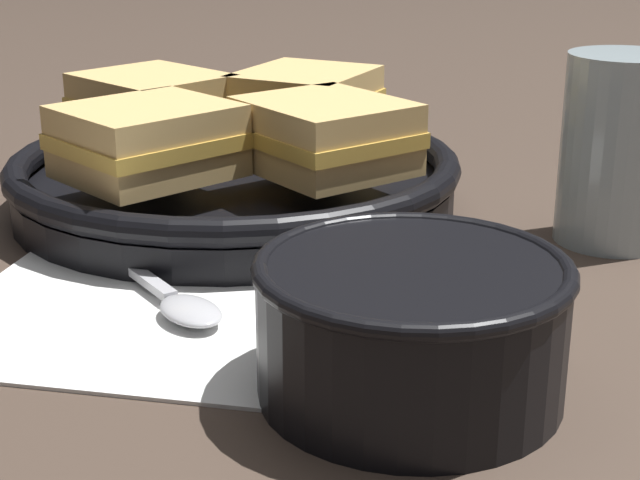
{
  "coord_description": "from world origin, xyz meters",
  "views": [
    {
      "loc": [
        0.18,
        -0.48,
        0.21
      ],
      "look_at": [
        0.0,
        -0.01,
        0.03
      ],
      "focal_mm": 55.0,
      "sensor_mm": 36.0,
      "label": 1
    }
  ],
  "objects_px": {
    "sandwich_near_right": "(325,136)",
    "sandwich_near_left": "(148,141)",
    "drinking_glass": "(619,150)",
    "soup_bowl": "(411,318)",
    "sandwich_far_right": "(153,105)",
    "sandwich_far_left": "(305,101)",
    "spoon": "(174,299)",
    "skillet": "(235,179)"
  },
  "relations": [
    {
      "from": "sandwich_near_right",
      "to": "sandwich_near_left",
      "type": "bearing_deg",
      "value": -152.46
    },
    {
      "from": "sandwich_near_right",
      "to": "drinking_glass",
      "type": "xyz_separation_m",
      "value": [
        0.18,
        0.05,
        -0.0
      ]
    },
    {
      "from": "soup_bowl",
      "to": "sandwich_far_right",
      "type": "bearing_deg",
      "value": 136.96
    },
    {
      "from": "sandwich_near_right",
      "to": "sandwich_far_right",
      "type": "bearing_deg",
      "value": 162.54
    },
    {
      "from": "sandwich_far_left",
      "to": "sandwich_far_right",
      "type": "relative_size",
      "value": 0.85
    },
    {
      "from": "spoon",
      "to": "sandwich_near_right",
      "type": "xyz_separation_m",
      "value": [
        0.03,
        0.16,
        0.06
      ]
    },
    {
      "from": "sandwich_near_left",
      "to": "soup_bowl",
      "type": "bearing_deg",
      "value": -34.64
    },
    {
      "from": "sandwich_far_right",
      "to": "drinking_glass",
      "type": "relative_size",
      "value": 1.08
    },
    {
      "from": "sandwich_near_right",
      "to": "drinking_glass",
      "type": "bearing_deg",
      "value": 14.17
    },
    {
      "from": "skillet",
      "to": "sandwich_far_left",
      "type": "distance_m",
      "value": 0.09
    },
    {
      "from": "sandwich_near_left",
      "to": "sandwich_near_right",
      "type": "height_order",
      "value": "same"
    },
    {
      "from": "sandwich_far_left",
      "to": "sandwich_far_right",
      "type": "bearing_deg",
      "value": -152.46
    },
    {
      "from": "skillet",
      "to": "drinking_glass",
      "type": "height_order",
      "value": "drinking_glass"
    },
    {
      "from": "spoon",
      "to": "sandwich_far_right",
      "type": "distance_m",
      "value": 0.25
    },
    {
      "from": "sandwich_near_right",
      "to": "sandwich_far_left",
      "type": "height_order",
      "value": "same"
    },
    {
      "from": "soup_bowl",
      "to": "drinking_glass",
      "type": "distance_m",
      "value": 0.26
    },
    {
      "from": "soup_bowl",
      "to": "skillet",
      "type": "relative_size",
      "value": 0.32
    },
    {
      "from": "sandwich_far_right",
      "to": "sandwich_near_left",
      "type": "bearing_deg",
      "value": -62.46
    },
    {
      "from": "spoon",
      "to": "skillet",
      "type": "bearing_deg",
      "value": 140.24
    },
    {
      "from": "skillet",
      "to": "drinking_glass",
      "type": "xyz_separation_m",
      "value": [
        0.26,
        0.02,
        0.04
      ]
    },
    {
      "from": "spoon",
      "to": "sandwich_far_left",
      "type": "distance_m",
      "value": 0.26
    },
    {
      "from": "skillet",
      "to": "sandwich_far_left",
      "type": "xyz_separation_m",
      "value": [
        0.02,
        0.07,
        0.04
      ]
    },
    {
      "from": "sandwich_near_right",
      "to": "sandwich_far_right",
      "type": "height_order",
      "value": "same"
    },
    {
      "from": "skillet",
      "to": "sandwich_near_left",
      "type": "bearing_deg",
      "value": -106.57
    },
    {
      "from": "spoon",
      "to": "skillet",
      "type": "relative_size",
      "value": 0.29
    },
    {
      "from": "sandwich_far_left",
      "to": "spoon",
      "type": "bearing_deg",
      "value": -84.99
    },
    {
      "from": "spoon",
      "to": "sandwich_near_right",
      "type": "height_order",
      "value": "sandwich_near_right"
    },
    {
      "from": "skillet",
      "to": "sandwich_near_right",
      "type": "relative_size",
      "value": 3.27
    },
    {
      "from": "sandwich_near_left",
      "to": "sandwich_far_right",
      "type": "height_order",
      "value": "same"
    },
    {
      "from": "spoon",
      "to": "skillet",
      "type": "xyz_separation_m",
      "value": [
        -0.05,
        0.18,
        0.01
      ]
    },
    {
      "from": "spoon",
      "to": "sandwich_near_right",
      "type": "distance_m",
      "value": 0.17
    },
    {
      "from": "soup_bowl",
      "to": "sandwich_near_right",
      "type": "distance_m",
      "value": 0.23
    },
    {
      "from": "spoon",
      "to": "drinking_glass",
      "type": "xyz_separation_m",
      "value": [
        0.21,
        0.2,
        0.05
      ]
    },
    {
      "from": "soup_bowl",
      "to": "sandwich_far_right",
      "type": "relative_size",
      "value": 1.08
    },
    {
      "from": "soup_bowl",
      "to": "sandwich_far_right",
      "type": "height_order",
      "value": "sandwich_far_right"
    },
    {
      "from": "sandwich_far_left",
      "to": "soup_bowl",
      "type": "bearing_deg",
      "value": -61.28
    },
    {
      "from": "spoon",
      "to": "sandwich_far_right",
      "type": "height_order",
      "value": "sandwich_far_right"
    },
    {
      "from": "sandwich_near_right",
      "to": "sandwich_far_right",
      "type": "relative_size",
      "value": 1.04
    },
    {
      "from": "sandwich_near_left",
      "to": "drinking_glass",
      "type": "bearing_deg",
      "value": 19.24
    },
    {
      "from": "sandwich_near_right",
      "to": "spoon",
      "type": "bearing_deg",
      "value": -100.9
    },
    {
      "from": "sandwich_far_right",
      "to": "skillet",
      "type": "bearing_deg",
      "value": -16.19
    },
    {
      "from": "skillet",
      "to": "soup_bowl",
      "type": "bearing_deg",
      "value": -50.01
    }
  ]
}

